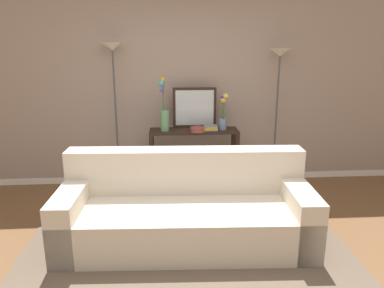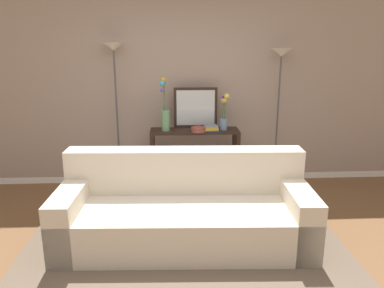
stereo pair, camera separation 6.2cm
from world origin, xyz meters
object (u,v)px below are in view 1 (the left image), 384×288
(couch, at_px, (186,212))
(floor_lamp_right, at_px, (278,80))
(wall_mirror, at_px, (195,108))
(floor_lamp_left, at_px, (114,76))
(fruit_bowl, at_px, (198,129))
(console_table, at_px, (194,149))
(book_stack, at_px, (210,128))
(book_row_under_console, at_px, (169,186))
(vase_tall_flowers, at_px, (164,113))
(vase_short_flowers, at_px, (223,113))

(couch, relative_size, floor_lamp_right, 1.33)
(couch, height_order, wall_mirror, wall_mirror)
(floor_lamp_left, height_order, fruit_bowl, floor_lamp_left)
(console_table, height_order, floor_lamp_right, floor_lamp_right)
(console_table, distance_m, fruit_bowl, 0.32)
(fruit_bowl, distance_m, book_stack, 0.16)
(book_row_under_console, bearing_deg, book_stack, -9.08)
(fruit_bowl, bearing_deg, floor_lamp_left, 167.85)
(couch, bearing_deg, book_row_under_console, 96.75)
(vase_tall_flowers, relative_size, book_row_under_console, 2.55)
(vase_short_flowers, bearing_deg, book_stack, -158.16)
(console_table, bearing_deg, floor_lamp_left, 173.13)
(couch, height_order, vase_short_flowers, vase_short_flowers)
(floor_lamp_left, relative_size, vase_short_flowers, 4.09)
(wall_mirror, bearing_deg, book_row_under_console, -158.52)
(vase_tall_flowers, bearing_deg, couch, -81.42)
(floor_lamp_left, relative_size, book_row_under_console, 7.20)
(fruit_bowl, bearing_deg, vase_tall_flowers, 169.35)
(couch, relative_size, console_table, 2.13)
(floor_lamp_right, distance_m, vase_tall_flowers, 1.57)
(floor_lamp_left, xyz_separation_m, book_stack, (1.22, -0.21, -0.65))
(floor_lamp_right, relative_size, book_row_under_console, 6.92)
(book_stack, xyz_separation_m, book_row_under_console, (-0.54, 0.09, -0.81))
(vase_short_flowers, relative_size, book_row_under_console, 1.76)
(floor_lamp_left, height_order, vase_short_flowers, floor_lamp_left)
(console_table, relative_size, floor_lamp_right, 0.62)
(vase_tall_flowers, bearing_deg, floor_lamp_left, 166.85)
(couch, bearing_deg, floor_lamp_right, 48.34)
(floor_lamp_right, height_order, vase_short_flowers, floor_lamp_right)
(couch, distance_m, book_row_under_console, 1.38)
(console_table, bearing_deg, book_row_under_console, 180.00)
(vase_tall_flowers, xyz_separation_m, book_row_under_console, (0.04, 0.03, -1.00))
(vase_tall_flowers, bearing_deg, book_stack, -6.01)
(book_row_under_console, bearing_deg, wall_mirror, 21.48)
(console_table, xyz_separation_m, vase_tall_flowers, (-0.38, -0.03, 0.50))
(book_stack, bearing_deg, fruit_bowl, -173.57)
(floor_lamp_right, bearing_deg, floor_lamp_left, 180.00)
(floor_lamp_left, bearing_deg, vase_tall_flowers, -13.15)
(book_row_under_console, bearing_deg, vase_short_flowers, -1.15)
(fruit_bowl, xyz_separation_m, book_row_under_console, (-0.38, 0.11, -0.80))
(wall_mirror, distance_m, vase_short_flowers, 0.40)
(wall_mirror, bearing_deg, floor_lamp_left, -178.85)
(floor_lamp_left, xyz_separation_m, vase_short_flowers, (1.40, -0.14, -0.48))
(console_table, relative_size, vase_tall_flowers, 1.69)
(wall_mirror, distance_m, fruit_bowl, 0.34)
(fruit_bowl, distance_m, book_row_under_console, 0.90)
(wall_mirror, bearing_deg, couch, -97.77)
(vase_tall_flowers, height_order, vase_short_flowers, vase_tall_flowers)
(vase_tall_flowers, height_order, book_row_under_console, vase_tall_flowers)
(book_row_under_console, bearing_deg, floor_lamp_left, 169.69)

